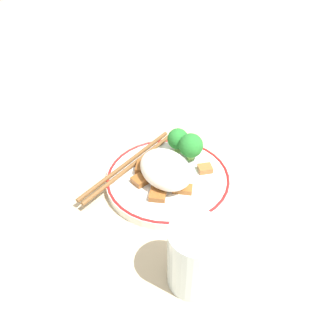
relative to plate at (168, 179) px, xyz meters
name	(u,v)px	position (x,y,z in m)	size (l,w,h in m)	color
ground_plane	(168,183)	(0.00, 0.00, -0.01)	(3.00, 3.00, 0.00)	#C6B28E
plate	(168,179)	(0.00, 0.00, 0.00)	(0.22, 0.22, 0.02)	white
rice_mound	(166,169)	(0.01, -0.01, 0.03)	(0.11, 0.08, 0.05)	white
broccoli_back_left	(191,146)	(-0.02, 0.06, 0.04)	(0.05, 0.05, 0.05)	#72AD4C
broccoli_back_center	(178,139)	(-0.05, 0.06, 0.03)	(0.04, 0.04, 0.05)	#72AD4C
meat_near_front	(158,193)	(0.03, -0.04, 0.01)	(0.05, 0.05, 0.01)	brown
meat_near_left	(183,189)	(0.04, 0.00, 0.01)	(0.04, 0.04, 0.01)	#995B28
meat_near_right	(141,168)	(-0.04, -0.03, 0.01)	(0.04, 0.03, 0.01)	brown
meat_near_back	(205,169)	(0.03, 0.06, 0.01)	(0.03, 0.03, 0.01)	#9E6633
meat_on_rice_edge	(139,181)	(-0.01, -0.05, 0.01)	(0.03, 0.02, 0.01)	brown
chopsticks	(129,164)	(-0.06, -0.04, 0.01)	(0.10, 0.24, 0.01)	brown
drinking_glass	(196,257)	(0.18, -0.08, 0.04)	(0.07, 0.07, 0.10)	silver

